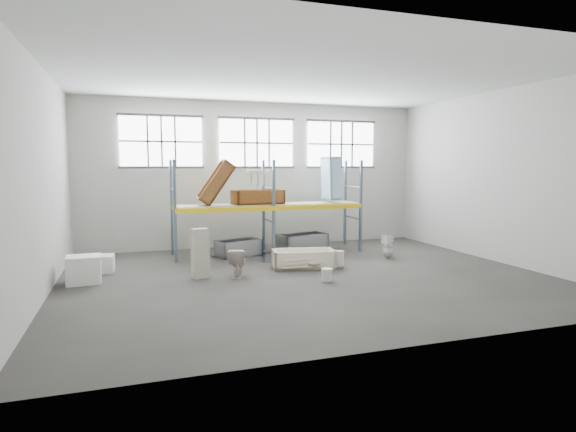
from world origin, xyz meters
name	(u,v)px	position (x,y,z in m)	size (l,w,h in m)	color
floor	(306,278)	(0.00, 0.00, -0.05)	(12.00, 10.00, 0.10)	#46413C
ceiling	(307,74)	(0.00, 0.00, 5.05)	(12.00, 10.00, 0.10)	silver
wall_back	(256,175)	(0.00, 5.05, 2.50)	(12.00, 0.10, 5.00)	#B1AEA3
wall_front	(425,187)	(0.00, -5.05, 2.50)	(12.00, 0.10, 5.00)	#A9A69D
wall_left	(39,181)	(-6.05, 0.00, 2.50)	(0.10, 10.00, 5.00)	#A3A096
wall_right	(501,177)	(6.05, 0.00, 2.50)	(0.10, 10.00, 5.00)	#B1AFA5
window_left	(161,142)	(-3.20, 4.94, 3.60)	(2.60, 0.04, 1.60)	white
window_mid	(257,143)	(0.00, 4.94, 3.60)	(2.60, 0.04, 1.60)	white
window_right	(341,144)	(3.20, 4.94, 3.60)	(2.60, 0.04, 1.60)	white
rack_upright_la	(175,211)	(-3.00, 2.90, 1.50)	(0.08, 0.08, 3.00)	slate
rack_upright_lb	(172,208)	(-3.00, 4.10, 1.50)	(0.08, 0.08, 3.00)	slate
rack_upright_ma	(274,208)	(0.00, 2.90, 1.50)	(0.08, 0.08, 3.00)	slate
rack_upright_mb	(264,205)	(0.00, 4.10, 1.50)	(0.08, 0.08, 3.00)	slate
rack_upright_ra	(361,206)	(3.00, 2.90, 1.50)	(0.08, 0.08, 3.00)	slate
rack_upright_rb	(345,203)	(3.00, 4.10, 1.50)	(0.08, 0.08, 3.00)	slate
rack_beam_front	(274,208)	(0.00, 2.90, 1.50)	(6.00, 0.10, 0.14)	yellow
rack_beam_back	(264,205)	(0.00, 4.10, 1.50)	(6.00, 0.10, 0.14)	yellow
shelf_deck	(268,204)	(0.00, 3.50, 1.58)	(5.90, 1.10, 0.03)	gray
wet_patch	(276,257)	(0.00, 2.70, 0.00)	(1.80, 1.80, 0.00)	black
bathtub_beige	(303,259)	(0.28, 0.98, 0.25)	(1.69, 0.80, 0.50)	#F8E9CB
cistern_spare	(336,258)	(1.12, 0.66, 0.28)	(0.43, 0.20, 0.41)	#F4E0CF
sink_in_tub	(314,264)	(0.43, 0.59, 0.16)	(0.40, 0.40, 0.14)	beige
toilet_beige	(237,262)	(-1.69, 0.51, 0.36)	(0.41, 0.71, 0.73)	beige
cistern_tall	(200,253)	(-2.61, 0.66, 0.63)	(0.40, 0.26, 1.26)	beige
toilet_white	(388,246)	(3.24, 1.49, 0.36)	(0.32, 0.33, 0.72)	white
steel_tub_left	(239,248)	(-1.05, 3.21, 0.26)	(1.41, 0.66, 0.52)	#A6A8AE
steel_tub_right	(302,243)	(1.06, 3.25, 0.30)	(1.64, 0.77, 0.60)	#9FA1A6
rust_tub_flat	(258,197)	(-0.35, 3.53, 1.82)	(1.60, 0.75, 0.45)	brown
rust_tub_tilted	(216,183)	(-1.69, 3.53, 2.29)	(1.47, 0.69, 0.41)	brown
sink_on_shelf	(258,189)	(-0.43, 3.18, 2.09)	(0.72, 0.55, 0.64)	silver
blue_tub_upright	(331,178)	(2.20, 3.56, 2.40)	(1.43, 0.67, 0.40)	#95BADF
bucket	(327,275)	(0.29, -0.66, 0.16)	(0.27, 0.27, 0.31)	silver
carton_near	(84,270)	(-5.34, 1.00, 0.33)	(0.78, 0.67, 0.67)	white
carton_far	(103,264)	(-4.97, 2.10, 0.23)	(0.55, 0.55, 0.46)	silver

